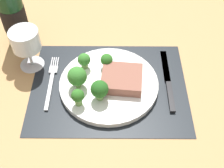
# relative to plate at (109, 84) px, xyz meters

# --- Properties ---
(ground_plane) EXTENTS (1.40, 1.10, 0.03)m
(ground_plane) POSITION_rel_plate_xyz_m (0.00, 0.00, -0.03)
(ground_plane) COLOR tan
(placemat) EXTENTS (0.43, 0.33, 0.00)m
(placemat) POSITION_rel_plate_xyz_m (0.00, 0.00, -0.01)
(placemat) COLOR black
(placemat) RESTS_ON ground_plane
(plate) EXTENTS (0.27, 0.27, 0.02)m
(plate) POSITION_rel_plate_xyz_m (0.00, 0.00, 0.00)
(plate) COLOR white
(plate) RESTS_ON placemat
(steak) EXTENTS (0.12, 0.11, 0.03)m
(steak) POSITION_rel_plate_xyz_m (0.03, 0.00, 0.02)
(steak) COLOR #8C5647
(steak) RESTS_ON plate
(broccoli_near_steak) EXTENTS (0.03, 0.03, 0.05)m
(broccoli_near_steak) POSITION_rel_plate_xyz_m (-0.08, -0.07, 0.04)
(broccoli_near_steak) COLOR #6B994C
(broccoli_near_steak) RESTS_ON plate
(broccoli_back_left) EXTENTS (0.04, 0.04, 0.05)m
(broccoli_back_left) POSITION_rel_plate_xyz_m (-0.07, 0.06, 0.04)
(broccoli_back_left) COLOR #6B994C
(broccoli_back_left) RESTS_ON plate
(broccoli_center) EXTENTS (0.05, 0.05, 0.07)m
(broccoli_center) POSITION_rel_plate_xyz_m (-0.08, -0.01, 0.05)
(broccoli_center) COLOR #6B994C
(broccoli_center) RESTS_ON plate
(broccoli_front_edge) EXTENTS (0.03, 0.03, 0.05)m
(broccoli_front_edge) POSITION_rel_plate_xyz_m (-0.01, 0.06, 0.03)
(broccoli_front_edge) COLOR #5B8942
(broccoli_front_edge) RESTS_ON plate
(broccoli_near_fork) EXTENTS (0.05, 0.05, 0.06)m
(broccoli_near_fork) POSITION_rel_plate_xyz_m (-0.02, -0.05, 0.04)
(broccoli_near_fork) COLOR #6B994C
(broccoli_near_fork) RESTS_ON plate
(fork) EXTENTS (0.02, 0.19, 0.01)m
(fork) POSITION_rel_plate_xyz_m (-0.16, 0.01, -0.01)
(fork) COLOR silver
(fork) RESTS_ON placemat
(knife) EXTENTS (0.02, 0.23, 0.01)m
(knife) POSITION_rel_plate_xyz_m (0.16, 0.01, -0.00)
(knife) COLOR black
(knife) RESTS_ON placemat
(wine_bottle) EXTENTS (0.07, 0.07, 0.30)m
(wine_bottle) POSITION_rel_plate_xyz_m (-0.28, 0.18, 0.10)
(wine_bottle) COLOR #143819
(wine_bottle) RESTS_ON ground_plane
(wine_glass) EXTENTS (0.08, 0.08, 0.12)m
(wine_glass) POSITION_rel_plate_xyz_m (-0.23, 0.08, 0.08)
(wine_glass) COLOR silver
(wine_glass) RESTS_ON ground_plane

